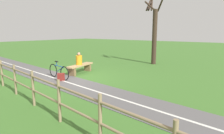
{
  "coord_description": "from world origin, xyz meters",
  "views": [
    {
      "loc": [
        6.57,
        7.67,
        2.37
      ],
      "look_at": [
        -0.16,
        2.43,
        0.8
      ],
      "focal_mm": 31.23,
      "sensor_mm": 36.0,
      "label": 1
    }
  ],
  "objects_px": {
    "person_seated": "(79,60)",
    "bicycle": "(59,71)",
    "backpack": "(61,77)",
    "bench": "(80,67)",
    "tree_mid_field": "(154,32)"
  },
  "relations": [
    {
      "from": "person_seated",
      "to": "bicycle",
      "type": "distance_m",
      "value": 1.54
    },
    {
      "from": "bicycle",
      "to": "backpack",
      "type": "bearing_deg",
      "value": -19.11
    },
    {
      "from": "bench",
      "to": "bicycle",
      "type": "xyz_separation_m",
      "value": [
        1.57,
        0.1,
        0.02
      ]
    },
    {
      "from": "bench",
      "to": "tree_mid_field",
      "type": "height_order",
      "value": "tree_mid_field"
    },
    {
      "from": "backpack",
      "to": "tree_mid_field",
      "type": "bearing_deg",
      "value": 170.06
    },
    {
      "from": "person_seated",
      "to": "tree_mid_field",
      "type": "xyz_separation_m",
      "value": [
        -5.67,
        1.8,
        1.52
      ]
    },
    {
      "from": "backpack",
      "to": "tree_mid_field",
      "type": "relative_size",
      "value": 0.08
    },
    {
      "from": "bicycle",
      "to": "tree_mid_field",
      "type": "height_order",
      "value": "tree_mid_field"
    },
    {
      "from": "bicycle",
      "to": "backpack",
      "type": "relative_size",
      "value": 4.19
    },
    {
      "from": "backpack",
      "to": "person_seated",
      "type": "bearing_deg",
      "value": -162.94
    },
    {
      "from": "bench",
      "to": "bicycle",
      "type": "height_order",
      "value": "bicycle"
    },
    {
      "from": "backpack",
      "to": "bicycle",
      "type": "bearing_deg",
      "value": -114.37
    },
    {
      "from": "bicycle",
      "to": "tree_mid_field",
      "type": "bearing_deg",
      "value": 81.76
    },
    {
      "from": "person_seated",
      "to": "backpack",
      "type": "xyz_separation_m",
      "value": [
        1.67,
        0.51,
        -0.62
      ]
    },
    {
      "from": "bench",
      "to": "tree_mid_field",
      "type": "xyz_separation_m",
      "value": [
        -5.57,
        1.82,
        1.96
      ]
    }
  ]
}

